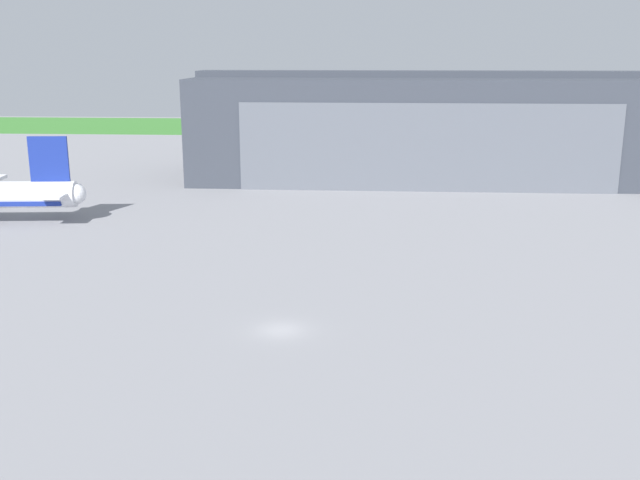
{
  "coord_description": "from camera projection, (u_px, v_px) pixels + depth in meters",
  "views": [
    {
      "loc": [
        7.83,
        -62.97,
        24.88
      ],
      "look_at": [
        2.38,
        18.14,
        3.95
      ],
      "focal_mm": 41.27,
      "sensor_mm": 36.0,
      "label": 1
    }
  ],
  "objects": [
    {
      "name": "ground_plane",
      "position": [
        281.0,
        330.0,
        67.56
      ],
      "size": [
        440.0,
        440.0,
        0.0
      ],
      "primitive_type": "plane",
      "color": "gray"
    },
    {
      "name": "grass_field_strip",
      "position": [
        346.0,
        127.0,
        248.46
      ],
      "size": [
        440.0,
        56.0,
        0.08
      ],
      "primitive_type": "cube",
      "color": "#3A7C30",
      "rests_on": "ground_plane"
    },
    {
      "name": "maintenance_hangar",
      "position": [
        422.0,
        127.0,
        147.46
      ],
      "size": [
        89.82,
        32.88,
        21.11
      ],
      "color": "#383D47",
      "rests_on": "ground_plane"
    }
  ]
}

